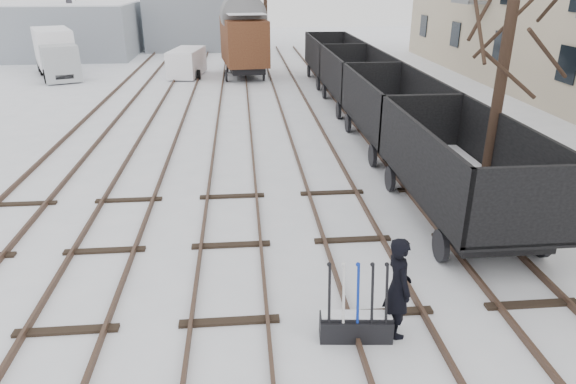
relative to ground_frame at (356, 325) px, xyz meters
name	(u,v)px	position (x,y,z in m)	size (l,w,h in m)	color
ground	(230,323)	(-2.28, 0.64, -0.28)	(120.00, 120.00, 0.00)	white
tracks	(234,125)	(-2.28, 14.31, -0.21)	(13.90, 52.00, 0.16)	black
shed_left	(70,30)	(-15.28, 36.64, 1.76)	(10.00, 8.00, 4.10)	gray
shed_right	(189,22)	(-6.28, 40.64, 1.96)	(7.00, 6.00, 4.50)	gray
ground_frame	(356,325)	(0.00, 0.00, 0.00)	(1.33, 0.54, 1.49)	black
worker	(398,287)	(0.75, 0.10, 0.69)	(0.71, 0.47, 1.94)	black
freight_wagon_a	(459,183)	(3.72, 4.63, 0.75)	(2.64, 6.59, 2.69)	black
freight_wagon_b	(391,120)	(3.72, 11.03, 0.75)	(2.64, 6.59, 2.69)	black
freight_wagon_c	(355,87)	(3.72, 17.43, 0.75)	(2.64, 6.59, 2.69)	black
freight_wagon_d	(333,66)	(3.72, 23.83, 0.75)	(2.64, 6.59, 2.69)	black
box_van_wagon	(244,40)	(-1.61, 26.38, 2.04)	(3.34, 5.50, 3.99)	black
lorry	(55,53)	(-13.67, 27.51, 1.23)	(3.71, 6.75, 2.93)	black
panel_van	(187,62)	(-5.32, 26.81, 0.62)	(2.33, 4.16, 1.73)	white
crane	(74,26)	(-14.85, 36.20, 2.15)	(2.10, 5.48, 9.25)	#313035
tree_near	(496,109)	(4.90, 5.53, 2.48)	(0.30, 0.30, 5.53)	black
tree_far_left	(204,12)	(-5.00, 42.02, 2.70)	(0.30, 0.30, 5.97)	black
tree_far_right	(265,3)	(0.26, 35.49, 3.78)	(0.30, 0.30, 8.13)	black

